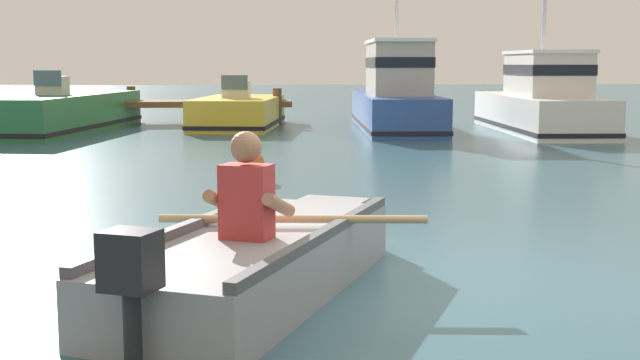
% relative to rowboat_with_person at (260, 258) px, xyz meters
% --- Properties ---
extents(ground_plane, '(120.00, 120.00, 0.00)m').
position_rel_rowboat_with_person_xyz_m(ground_plane, '(1.22, 0.31, -0.25)').
color(ground_plane, '#386070').
extents(wooden_dock, '(13.04, 1.64, 1.13)m').
position_rel_rowboat_with_person_xyz_m(wooden_dock, '(-5.49, 17.60, 0.30)').
color(wooden_dock, brown).
rests_on(wooden_dock, ground).
extents(rowboat_with_person, '(2.41, 3.56, 1.19)m').
position_rel_rowboat_with_person_xyz_m(rowboat_with_person, '(0.00, 0.00, 0.00)').
color(rowboat_with_person, gray).
rests_on(rowboat_with_person, ground).
extents(moored_boat_green, '(3.07, 6.76, 1.49)m').
position_rel_rowboat_with_person_xyz_m(moored_boat_green, '(-4.68, 15.09, 0.18)').
color(moored_boat_green, '#287042').
rests_on(moored_boat_green, ground).
extents(moored_boat_yellow, '(2.58, 4.73, 1.36)m').
position_rel_rowboat_with_person_xyz_m(moored_boat_yellow, '(-0.38, 16.08, 0.12)').
color(moored_boat_yellow, gold).
rests_on(moored_boat_yellow, ground).
extents(moored_boat_blue, '(2.14, 6.84, 4.59)m').
position_rel_rowboat_with_person_xyz_m(moored_boat_blue, '(3.55, 14.98, 0.57)').
color(moored_boat_blue, '#2D519E').
rests_on(moored_boat_blue, ground).
extents(moored_boat_white, '(2.15, 6.32, 4.82)m').
position_rel_rowboat_with_person_xyz_m(moored_boat_white, '(6.93, 13.93, 0.48)').
color(moored_boat_white, white).
rests_on(moored_boat_white, ground).
extents(mooring_buoy, '(0.42, 0.42, 0.42)m').
position_rel_rowboat_with_person_xyz_m(mooring_buoy, '(-0.07, 6.00, -0.04)').
color(mooring_buoy, '#E55919').
rests_on(mooring_buoy, ground).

